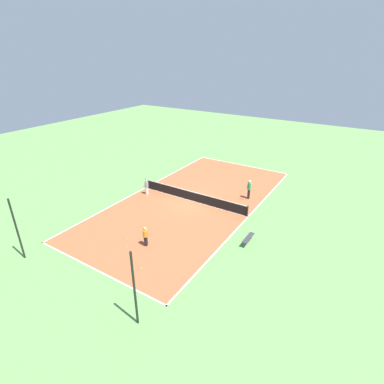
# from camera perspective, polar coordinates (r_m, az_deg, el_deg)

# --- Properties ---
(ground_plane) EXTENTS (80.00, 80.00, 0.00)m
(ground_plane) POSITION_cam_1_polar(r_m,az_deg,el_deg) (27.29, -0.00, -1.71)
(ground_plane) COLOR #60934C
(court_surface) EXTENTS (11.06, 22.66, 0.02)m
(court_surface) POSITION_cam_1_polar(r_m,az_deg,el_deg) (27.28, -0.00, -1.69)
(court_surface) COLOR #B75633
(court_surface) RESTS_ON ground_plane
(tennis_net) EXTENTS (10.86, 0.10, 0.98)m
(tennis_net) POSITION_cam_1_polar(r_m,az_deg,el_deg) (27.06, -0.00, -0.73)
(tennis_net) COLOR black
(tennis_net) RESTS_ON court_surface
(bench) EXTENTS (0.36, 1.54, 0.45)m
(bench) POSITION_cam_1_polar(r_m,az_deg,el_deg) (21.74, 10.66, -8.64)
(bench) COLOR #333338
(bench) RESTS_ON ground_plane
(player_center_orange) EXTENTS (0.47, 0.47, 1.48)m
(player_center_orange) POSITION_cam_1_polar(r_m,az_deg,el_deg) (21.08, -8.87, -8.14)
(player_center_orange) COLOR black
(player_center_orange) RESTS_ON court_surface
(player_far_green) EXTENTS (0.53, 0.98, 1.82)m
(player_far_green) POSITION_cam_1_polar(r_m,az_deg,el_deg) (27.74, 10.83, 0.75)
(player_far_green) COLOR black
(player_far_green) RESTS_ON court_surface
(player_baseline_gray) EXTENTS (0.47, 0.47, 1.48)m
(player_baseline_gray) POSITION_cam_1_polar(r_m,az_deg,el_deg) (28.53, -8.65, 1.12)
(player_baseline_gray) COLOR white
(player_baseline_gray) RESTS_ON court_surface
(tennis_ball_midcourt) EXTENTS (0.07, 0.07, 0.07)m
(tennis_ball_midcourt) POSITION_cam_1_polar(r_m,az_deg,el_deg) (19.52, -9.62, -14.17)
(tennis_ball_midcourt) COLOR #CCE033
(tennis_ball_midcourt) RESTS_ON court_surface
(tennis_ball_left_sideline) EXTENTS (0.07, 0.07, 0.07)m
(tennis_ball_left_sideline) POSITION_cam_1_polar(r_m,az_deg,el_deg) (21.56, -12.23, -10.18)
(tennis_ball_left_sideline) COLOR #CCE033
(tennis_ball_left_sideline) RESTS_ON court_surface
(tennis_ball_near_net) EXTENTS (0.07, 0.07, 0.07)m
(tennis_ball_near_net) POSITION_cam_1_polar(r_m,az_deg,el_deg) (22.37, -12.20, -8.75)
(tennis_ball_near_net) COLOR #CCE033
(tennis_ball_near_net) RESTS_ON court_surface
(tennis_ball_far_baseline) EXTENTS (0.07, 0.07, 0.07)m
(tennis_ball_far_baseline) POSITION_cam_1_polar(r_m,az_deg,el_deg) (34.18, 14.09, 3.30)
(tennis_ball_far_baseline) COLOR #CCE033
(tennis_ball_far_baseline) RESTS_ON court_surface
(fence_post_back_left) EXTENTS (0.12, 0.12, 4.34)m
(fence_post_back_left) POSITION_cam_1_polar(r_m,az_deg,el_deg) (15.06, -10.91, -17.75)
(fence_post_back_left) COLOR black
(fence_post_back_left) RESTS_ON ground_plane
(fence_post_back_right) EXTENTS (0.12, 0.12, 4.34)m
(fence_post_back_right) POSITION_cam_1_polar(r_m,az_deg,el_deg) (21.96, -30.39, -6.19)
(fence_post_back_right) COLOR black
(fence_post_back_right) RESTS_ON ground_plane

